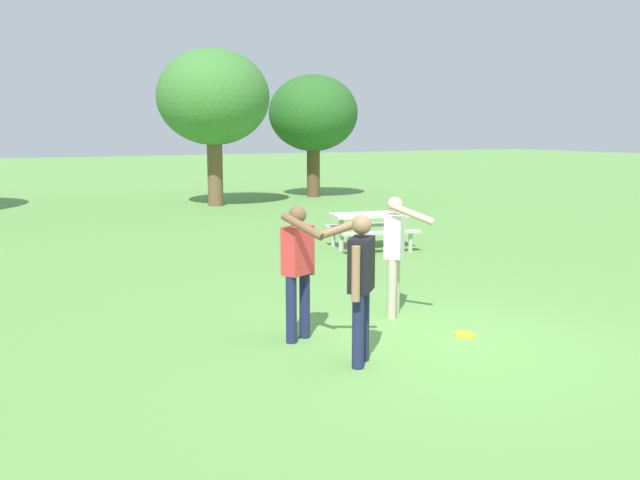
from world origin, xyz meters
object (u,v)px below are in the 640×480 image
(frisbee, at_px, (465,335))
(picnic_table_near, at_px, (371,223))
(tree_slender_mid, at_px, (313,114))
(person_catcher, at_px, (360,278))
(person_bystander, at_px, (299,263))
(tree_far_right, at_px, (213,98))
(person_thrower, at_px, (395,247))

(frisbee, xyz_separation_m, picnic_table_near, (2.34, 5.75, 0.55))
(picnic_table_near, distance_m, tree_slender_mid, 11.79)
(person_catcher, relative_size, person_bystander, 1.00)
(person_catcher, distance_m, picnic_table_near, 7.24)
(person_catcher, xyz_separation_m, frisbee, (1.70, 0.25, -0.95))
(person_catcher, relative_size, tree_far_right, 0.32)
(person_bystander, distance_m, tree_far_right, 15.31)
(tree_far_right, distance_m, tree_slender_mid, 4.47)
(person_thrower, relative_size, tree_slender_mid, 0.36)
(frisbee, distance_m, tree_far_right, 15.88)
(person_thrower, height_order, tree_slender_mid, tree_slender_mid)
(person_bystander, height_order, picnic_table_near, person_bystander)
(person_thrower, relative_size, picnic_table_near, 0.83)
(person_thrower, distance_m, person_catcher, 2.02)
(person_thrower, bearing_deg, frisbee, -77.50)
(frisbee, height_order, picnic_table_near, picnic_table_near)
(frisbee, distance_m, picnic_table_near, 6.23)
(person_catcher, bearing_deg, person_thrower, 44.33)
(person_bystander, bearing_deg, tree_slender_mid, 61.21)
(person_thrower, bearing_deg, person_bystander, -168.24)
(tree_far_right, bearing_deg, person_thrower, -100.52)
(person_catcher, distance_m, tree_far_right, 16.28)
(picnic_table_near, height_order, tree_far_right, tree_far_right)
(person_thrower, bearing_deg, person_catcher, -135.67)
(person_catcher, xyz_separation_m, tree_far_right, (4.07, 15.55, 2.58))
(person_bystander, bearing_deg, person_catcher, -79.92)
(person_catcher, xyz_separation_m, tree_slender_mid, (8.38, 16.66, 2.13))
(frisbee, xyz_separation_m, tree_far_right, (2.37, 15.30, 3.52))
(person_thrower, height_order, frisbee, person_thrower)
(person_thrower, height_order, picnic_table_near, person_thrower)
(frisbee, relative_size, picnic_table_near, 0.13)
(person_bystander, xyz_separation_m, picnic_table_near, (4.23, 4.93, -0.40))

